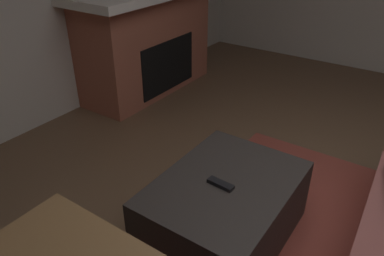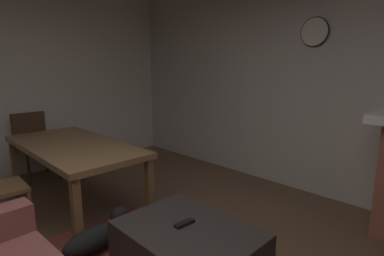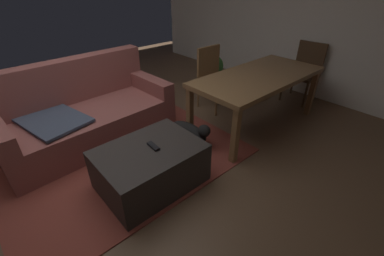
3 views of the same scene
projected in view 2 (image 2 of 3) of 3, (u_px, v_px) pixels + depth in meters
name	position (u px, v px, depth m)	size (l,w,h in m)	color
wall_back_fireplace_side	(344.00, 82.00, 3.38)	(7.53, 0.12, 2.79)	beige
ottoman_coffee_table	(188.00, 256.00, 2.16)	(0.98, 0.72, 0.44)	#2D2826
tv_remote	(185.00, 223.00, 2.15)	(0.05, 0.16, 0.02)	black
dining_table	(73.00, 150.00, 3.26)	(1.86, 0.86, 0.74)	brown
dining_chair_east	(34.00, 142.00, 4.21)	(0.47, 0.47, 0.93)	#513823
small_dog	(98.00, 235.00, 2.52)	(0.25, 0.61, 0.29)	black
wall_clock	(315.00, 32.00, 3.44)	(0.34, 0.03, 0.34)	silver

